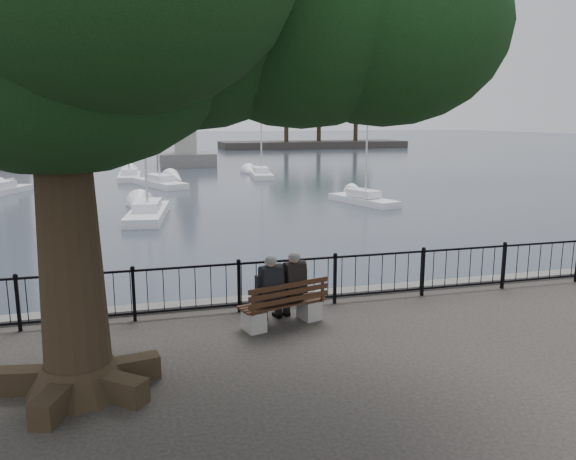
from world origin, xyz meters
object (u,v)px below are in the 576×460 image
object	(u,v)px
person_right	(291,289)
lion_monument	(185,145)
person_left	(267,293)
bench	(283,309)

from	to	relation	value
person_right	lion_monument	distance (m)	48.28
person_left	person_right	bearing A→B (deg)	16.32
person_right	person_left	bearing A→B (deg)	-163.68
bench	person_right	size ratio (longest dim) A/B	1.25
bench	person_right	distance (m)	0.41
person_left	person_right	xyz separation A→B (m)	(0.48, 0.14, 0.00)
bench	person_left	distance (m)	0.45
bench	person_left	bearing A→B (deg)	177.59
bench	person_left	size ratio (longest dim) A/B	1.25
bench	lion_monument	size ratio (longest dim) A/B	0.21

